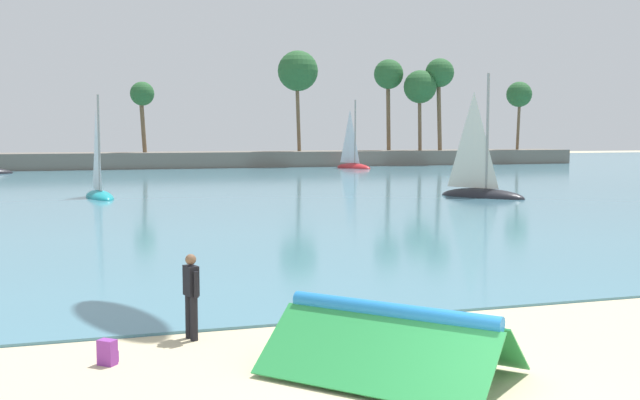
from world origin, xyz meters
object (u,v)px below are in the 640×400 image
at_px(folded_kite, 392,329).
at_px(backpack_near_kite, 108,353).
at_px(sailboat_mid_bay, 353,162).
at_px(person_at_waterline, 191,294).
at_px(sailboat_near_shore, 99,188).
at_px(sailboat_far_left, 481,185).

distance_m(folded_kite, backpack_near_kite, 4.89).
bearing_deg(sailboat_mid_bay, person_at_waterline, -112.37).
xyz_separation_m(sailboat_near_shore, sailboat_far_left, (22.18, -6.45, 0.13)).
bearing_deg(sailboat_mid_bay, folded_kite, -109.30).
xyz_separation_m(person_at_waterline, sailboat_near_shore, (-1.07, 32.96, -0.24)).
height_order(folded_kite, person_at_waterline, person_at_waterline).
bearing_deg(sailboat_mid_bay, sailboat_far_left, -98.08).
height_order(sailboat_near_shore, sailboat_far_left, sailboat_far_left).
relative_size(folded_kite, sailboat_far_left, 0.57).
relative_size(folded_kite, sailboat_mid_bay, 0.57).
distance_m(folded_kite, person_at_waterline, 4.27).
distance_m(backpack_near_kite, sailboat_far_left, 35.82).
xyz_separation_m(person_at_waterline, backpack_near_kite, (-1.60, -1.19, -0.69)).
relative_size(folded_kite, backpack_near_kite, 10.38).
height_order(backpack_near_kite, sailboat_mid_bay, sailboat_mid_bay).
distance_m(folded_kite, sailboat_near_shore, 36.37).
distance_m(backpack_near_kite, sailboat_mid_bay, 71.28).
relative_size(person_at_waterline, sailboat_mid_bay, 0.21).
xyz_separation_m(backpack_near_kite, sailboat_mid_bay, (28.08, 65.52, 0.58)).
xyz_separation_m(folded_kite, sailboat_far_left, (18.28, 29.70, 0.00)).
xyz_separation_m(person_at_waterline, sailboat_far_left, (21.11, 26.51, -0.11)).
height_order(backpack_near_kite, sailboat_far_left, sailboat_far_left).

